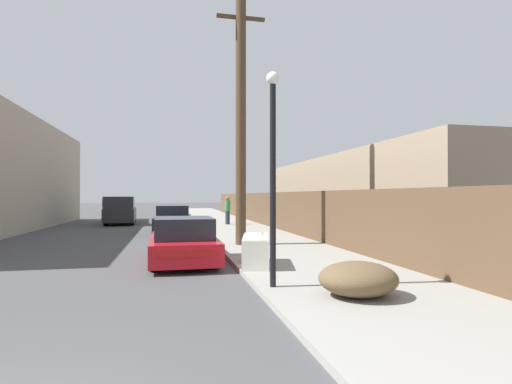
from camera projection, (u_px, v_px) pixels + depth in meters
sidewalk_curb at (227, 223)px, 26.59m from camera, size 4.20×63.00×0.12m
discarded_fridge at (256, 250)px, 10.31m from camera, size 1.04×1.94×0.77m
parked_sports_car_red at (183, 242)px, 11.39m from camera, size 1.86×4.10×1.30m
car_parked_mid at (173, 220)px, 20.47m from camera, size 1.99×4.65×1.42m
pickup_truck at (120, 210)px, 26.73m from camera, size 2.18×5.51×1.86m
utility_pole at (241, 116)px, 14.68m from camera, size 1.80×0.38×9.30m
street_lamp at (273, 160)px, 7.86m from camera, size 0.26×0.26×4.24m
brush_pile at (358, 279)px, 7.11m from camera, size 1.42×1.31×0.61m
wooden_fence at (267, 209)px, 23.86m from camera, size 0.08×43.43×1.98m
building_right_house at (372, 195)px, 21.32m from camera, size 6.00×19.51×3.92m
pedestrian at (228, 210)px, 25.01m from camera, size 0.34×0.34×1.76m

